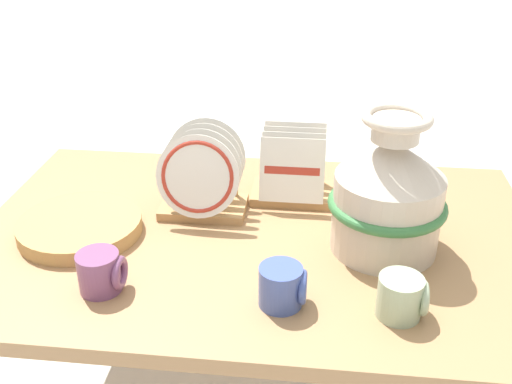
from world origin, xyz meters
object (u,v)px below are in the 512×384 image
(ceramic_vase, at_px, (388,193))
(wicker_charger_stack, at_px, (80,226))
(dish_rack_square_plates, at_px, (293,176))
(mug_sage_glaze, at_px, (402,297))
(mug_cobalt_glaze, at_px, (283,286))
(mug_plum_glaze, at_px, (101,272))
(dish_rack_round_plates, at_px, (202,181))

(ceramic_vase, relative_size, wicker_charger_stack, 1.12)
(dish_rack_square_plates, xyz_separation_m, mug_sage_glaze, (0.23, -0.45, -0.02))
(mug_sage_glaze, bearing_deg, dish_rack_square_plates, 117.31)
(mug_cobalt_glaze, distance_m, mug_plum_glaze, 0.36)
(ceramic_vase, xyz_separation_m, dish_rack_square_plates, (-0.22, 0.21, -0.08))
(dish_rack_round_plates, relative_size, mug_sage_glaze, 2.34)
(ceramic_vase, xyz_separation_m, dish_rack_round_plates, (-0.43, 0.11, -0.05))
(wicker_charger_stack, relative_size, mug_plum_glaze, 3.07)
(ceramic_vase, relative_size, mug_cobalt_glaze, 3.44)
(ceramic_vase, xyz_separation_m, mug_plum_glaze, (-0.57, -0.22, -0.10))
(dish_rack_round_plates, distance_m, dish_rack_square_plates, 0.24)
(wicker_charger_stack, bearing_deg, mug_sage_glaze, -16.93)
(dish_rack_round_plates, height_order, dish_rack_square_plates, dish_rack_round_plates)
(dish_rack_round_plates, bearing_deg, mug_sage_glaze, -37.63)
(dish_rack_square_plates, bearing_deg, dish_rack_round_plates, -154.04)
(ceramic_vase, distance_m, mug_cobalt_glaze, 0.32)
(ceramic_vase, height_order, dish_rack_round_plates, ceramic_vase)
(ceramic_vase, distance_m, dish_rack_square_plates, 0.31)
(dish_rack_round_plates, xyz_separation_m, mug_sage_glaze, (0.45, -0.35, -0.05))
(dish_rack_round_plates, distance_m, mug_plum_glaze, 0.36)
(wicker_charger_stack, distance_m, mug_plum_glaze, 0.24)
(dish_rack_round_plates, relative_size, wicker_charger_stack, 0.76)
(ceramic_vase, distance_m, mug_sage_glaze, 0.26)
(ceramic_vase, height_order, mug_plum_glaze, ceramic_vase)
(mug_plum_glaze, bearing_deg, dish_rack_round_plates, 66.87)
(dish_rack_round_plates, xyz_separation_m, mug_cobalt_glaze, (0.22, -0.34, -0.05))
(wicker_charger_stack, height_order, mug_cobalt_glaze, mug_cobalt_glaze)
(dish_rack_square_plates, height_order, mug_plum_glaze, dish_rack_square_plates)
(dish_rack_round_plates, height_order, mug_sage_glaze, dish_rack_round_plates)
(ceramic_vase, bearing_deg, wicker_charger_stack, -178.56)
(ceramic_vase, relative_size, dish_rack_round_plates, 1.47)
(mug_cobalt_glaze, bearing_deg, wicker_charger_stack, 156.84)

